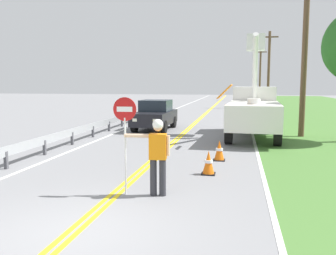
# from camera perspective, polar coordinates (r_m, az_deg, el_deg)

# --- Properties ---
(ground_plane) EXTENTS (160.00, 160.00, 0.00)m
(ground_plane) POSITION_cam_1_polar(r_m,az_deg,el_deg) (6.97, -14.70, -15.61)
(ground_plane) COLOR gray
(centerline_yellow_left) EXTENTS (0.11, 110.00, 0.01)m
(centerline_yellow_left) POSITION_cam_1_polar(r_m,az_deg,el_deg) (26.08, 4.50, 1.11)
(centerline_yellow_left) COLOR yellow
(centerline_yellow_left) RESTS_ON ground
(centerline_yellow_right) EXTENTS (0.11, 110.00, 0.01)m
(centerline_yellow_right) POSITION_cam_1_polar(r_m,az_deg,el_deg) (26.06, 4.90, 1.10)
(centerline_yellow_right) COLOR yellow
(centerline_yellow_right) RESTS_ON ground
(edge_line_right) EXTENTS (0.12, 110.00, 0.01)m
(edge_line_right) POSITION_cam_1_polar(r_m,az_deg,el_deg) (25.93, 12.63, 0.92)
(edge_line_right) COLOR silver
(edge_line_right) RESTS_ON ground
(edge_line_left) EXTENTS (0.12, 110.00, 0.01)m
(edge_line_left) POSITION_cam_1_polar(r_m,az_deg,el_deg) (26.71, -3.00, 1.26)
(edge_line_left) COLOR silver
(edge_line_left) RESTS_ON ground
(flagger_worker) EXTENTS (1.09, 0.27, 1.83)m
(flagger_worker) POSITION_cam_1_polar(r_m,az_deg,el_deg) (8.53, -1.67, -3.89)
(flagger_worker) COLOR #2D2D33
(flagger_worker) RESTS_ON ground
(stop_sign_paddle) EXTENTS (0.56, 0.04, 2.33)m
(stop_sign_paddle) POSITION_cam_1_polar(r_m,az_deg,el_deg) (8.58, -6.78, 0.60)
(stop_sign_paddle) COLOR silver
(stop_sign_paddle) RESTS_ON ground
(utility_bucket_truck) EXTENTS (2.93, 6.90, 5.11)m
(utility_bucket_truck) POSITION_cam_1_polar(r_m,az_deg,el_deg) (18.52, 13.33, 2.90)
(utility_bucket_truck) COLOR white
(utility_bucket_truck) RESTS_ON ground
(oncoming_sedan_nearest) EXTENTS (2.00, 4.15, 1.70)m
(oncoming_sedan_nearest) POSITION_cam_1_polar(r_m,az_deg,el_deg) (20.84, -2.05, 1.94)
(oncoming_sedan_nearest) COLOR black
(oncoming_sedan_nearest) RESTS_ON ground
(utility_pole_near) EXTENTS (1.80, 0.28, 8.52)m
(utility_pole_near) POSITION_cam_1_polar(r_m,az_deg,el_deg) (19.34, 20.70, 11.83)
(utility_pole_near) COLOR brown
(utility_pole_near) RESTS_ON ground
(utility_pole_mid) EXTENTS (1.80, 0.28, 8.16)m
(utility_pole_mid) POSITION_cam_1_polar(r_m,az_deg,el_deg) (41.03, 15.53, 8.95)
(utility_pole_mid) COLOR brown
(utility_pole_mid) RESTS_ON ground
(utility_pole_far) EXTENTS (1.80, 0.28, 8.00)m
(utility_pole_far) POSITION_cam_1_polar(r_m,az_deg,el_deg) (58.10, 14.26, 8.24)
(utility_pole_far) COLOR brown
(utility_pole_far) RESTS_ON ground
(traffic_cone_lead) EXTENTS (0.40, 0.40, 0.70)m
(traffic_cone_lead) POSITION_cam_1_polar(r_m,az_deg,el_deg) (10.72, 6.38, -5.56)
(traffic_cone_lead) COLOR orange
(traffic_cone_lead) RESTS_ON ground
(traffic_cone_mid) EXTENTS (0.40, 0.40, 0.70)m
(traffic_cone_mid) POSITION_cam_1_polar(r_m,az_deg,el_deg) (12.67, 8.06, -3.64)
(traffic_cone_mid) COLOR orange
(traffic_cone_mid) RESTS_ON ground
(guardrail_left_shoulder) EXTENTS (0.10, 32.00, 0.71)m
(guardrail_left_shoulder) POSITION_cam_1_polar(r_m,az_deg,el_deg) (21.48, -8.20, 1.18)
(guardrail_left_shoulder) COLOR #9EA0A3
(guardrail_left_shoulder) RESTS_ON ground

